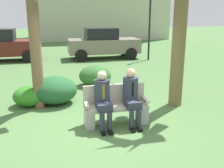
{
  "coord_description": "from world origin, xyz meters",
  "views": [
    {
      "loc": [
        -1.02,
        -5.25,
        2.46
      ],
      "look_at": [
        0.33,
        0.46,
        0.85
      ],
      "focal_mm": 41.54,
      "sensor_mm": 36.0,
      "label": 1
    }
  ],
  "objects": [
    {
      "name": "ground_plane",
      "position": [
        0.0,
        0.0,
        0.0
      ],
      "size": [
        80.0,
        80.0,
        0.0
      ],
      "primitive_type": "plane",
      "color": "#496C3B"
    },
    {
      "name": "shrub_near_bench",
      "position": [
        -0.98,
        1.85,
        0.38
      ],
      "size": [
        1.23,
        1.13,
        0.77
      ],
      "primitive_type": "ellipsoid",
      "color": "#22542D",
      "rests_on": "ground"
    },
    {
      "name": "parked_car_far",
      "position": [
        1.84,
        8.94,
        0.84
      ],
      "size": [
        3.9,
        1.71,
        1.68
      ],
      "color": "slate",
      "rests_on": "ground"
    },
    {
      "name": "street_lamp",
      "position": [
        4.14,
        7.91,
        2.11
      ],
      "size": [
        0.24,
        0.24,
        3.43
      ],
      "color": "black",
      "rests_on": "ground"
    },
    {
      "name": "shrub_far_lawn",
      "position": [
        -1.66,
        1.82,
        0.27
      ],
      "size": [
        0.88,
        0.8,
        0.55
      ],
      "primitive_type": "ellipsoid",
      "color": "#2E7820",
      "rests_on": "ground"
    },
    {
      "name": "seated_man_left",
      "position": [
        0.02,
        -0.02,
        0.71
      ],
      "size": [
        0.34,
        0.72,
        1.27
      ],
      "color": "#2D3342",
      "rests_on": "ground"
    },
    {
      "name": "shrub_mid_lawn",
      "position": [
        0.43,
        3.45,
        0.35
      ],
      "size": [
        1.13,
        1.04,
        0.71
      ],
      "primitive_type": "ellipsoid",
      "color": "#32632C",
      "rests_on": "ground"
    },
    {
      "name": "parked_car_near",
      "position": [
        -3.55,
        9.31,
        0.84
      ],
      "size": [
        3.91,
        1.73,
        1.68
      ],
      "color": "#591E19",
      "rests_on": "ground"
    },
    {
      "name": "park_bench",
      "position": [
        0.33,
        0.11,
        0.4
      ],
      "size": [
        1.43,
        0.44,
        0.9
      ],
      "color": "#B7AD9E",
      "rests_on": "ground"
    },
    {
      "name": "seated_man_right",
      "position": [
        0.66,
        -0.01,
        0.72
      ],
      "size": [
        0.34,
        0.72,
        1.28
      ],
      "color": "#2D3342",
      "rests_on": "ground"
    }
  ]
}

